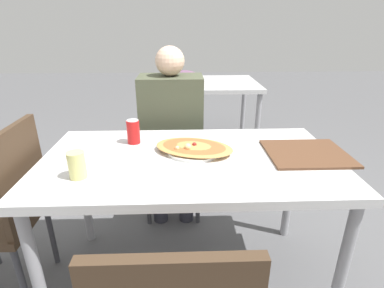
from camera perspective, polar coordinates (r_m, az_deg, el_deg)
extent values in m
plane|color=#59595B|center=(1.84, -0.36, -23.60)|extent=(14.00, 14.00, 0.00)
cube|color=silver|center=(1.42, -0.43, -3.30)|extent=(1.39, 0.76, 0.04)
cylinder|color=#99999E|center=(1.49, -27.37, -21.77)|extent=(0.05, 0.05, 0.69)
cylinder|color=#99999E|center=(1.52, 26.67, -20.56)|extent=(0.05, 0.05, 0.69)
cylinder|color=#99999E|center=(1.97, -19.83, -8.81)|extent=(0.05, 0.05, 0.69)
cylinder|color=#99999E|center=(2.00, 18.15, -8.17)|extent=(0.05, 0.05, 0.69)
cube|color=#3F2D1E|center=(2.12, -3.70, -2.58)|extent=(0.40, 0.40, 0.04)
cube|color=#3F2D1E|center=(2.20, -3.75, 5.35)|extent=(0.38, 0.03, 0.46)
cylinder|color=#38383D|center=(2.08, 1.11, -10.13)|extent=(0.03, 0.03, 0.41)
cylinder|color=#38383D|center=(2.09, -8.39, -10.21)|extent=(0.03, 0.03, 0.41)
cylinder|color=#38383D|center=(2.37, 0.66, -5.69)|extent=(0.03, 0.03, 0.41)
cylinder|color=#38383D|center=(2.38, -7.58, -5.78)|extent=(0.03, 0.03, 0.41)
cube|color=#3F2D1E|center=(1.57, -29.75, -5.05)|extent=(0.03, 0.38, 0.46)
cylinder|color=#38383D|center=(1.72, -29.59, -21.92)|extent=(0.03, 0.03, 0.41)
cylinder|color=#38383D|center=(1.94, -25.19, -15.21)|extent=(0.03, 0.03, 0.41)
cylinder|color=#2D2D38|center=(2.10, -1.12, -9.13)|extent=(0.10, 0.10, 0.45)
cylinder|color=#2D2D38|center=(2.10, -6.15, -9.18)|extent=(0.10, 0.10, 0.45)
cube|color=#474C38|center=(1.98, -3.93, 4.87)|extent=(0.41, 0.25, 0.56)
sphere|color=beige|center=(1.90, -4.24, 15.49)|extent=(0.18, 0.18, 0.18)
cylinder|color=white|center=(1.47, 0.38, -1.22)|extent=(0.26, 0.26, 0.01)
ellipsoid|color=tan|center=(1.46, 0.38, -0.61)|extent=(0.44, 0.35, 0.02)
ellipsoid|color=#D16033|center=(1.46, 0.38, -0.39)|extent=(0.36, 0.29, 0.01)
sphere|color=maroon|center=(1.46, 0.47, -0.09)|extent=(0.02, 0.02, 0.02)
sphere|color=beige|center=(1.42, -0.78, -0.54)|extent=(0.03, 0.03, 0.03)
sphere|color=beige|center=(1.42, -2.83, -0.78)|extent=(0.02, 0.02, 0.02)
cylinder|color=red|center=(1.58, -11.11, 2.28)|extent=(0.07, 0.07, 0.12)
cylinder|color=silver|center=(1.56, -11.28, 4.44)|extent=(0.06, 0.06, 0.00)
cylinder|color=#E0DB7F|center=(1.30, -21.08, -3.76)|extent=(0.07, 0.07, 0.11)
cube|color=brown|center=(1.54, 20.98, -1.66)|extent=(0.38, 0.33, 0.01)
cube|color=silver|center=(3.18, 2.39, 11.36)|extent=(1.10, 0.80, 0.04)
ellipsoid|color=#724C6B|center=(3.16, -1.67, 12.76)|extent=(0.32, 0.24, 0.12)
cylinder|color=#99999E|center=(2.94, -6.98, 2.88)|extent=(0.05, 0.05, 0.69)
cylinder|color=#99999E|center=(3.02, 12.29, 3.07)|extent=(0.05, 0.05, 0.69)
cylinder|color=#99999E|center=(3.60, -6.14, 6.63)|extent=(0.05, 0.05, 0.69)
cylinder|color=#99999E|center=(3.67, 9.73, 6.74)|extent=(0.05, 0.05, 0.69)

